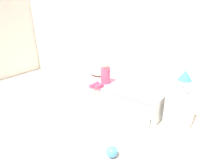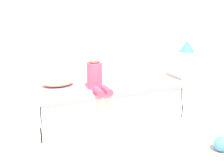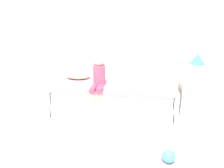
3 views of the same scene
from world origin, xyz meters
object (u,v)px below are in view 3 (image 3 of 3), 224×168
pillow (78,75)px  child_figure (99,74)px  nightstand (193,97)px  bed (114,95)px  table_lamp (197,60)px  toy_ball (169,156)px

pillow → child_figure: bearing=-37.3°
nightstand → child_figure: size_ratio=1.18×
bed → child_figure: 0.56m
table_lamp → pillow: table_lamp is taller
bed → pillow: (-0.65, 0.10, 0.32)m
child_figure → pillow: 0.56m
pillow → table_lamp: bearing=-4.2°
nightstand → pillow: 2.02m
nightstand → toy_ball: nightstand is taller
child_figure → toy_ball: (1.04, -1.20, -0.62)m
table_lamp → child_figure: size_ratio=0.88×
nightstand → pillow: (-2.00, 0.15, 0.26)m
child_figure → pillow: bearing=142.7°
bed → pillow: size_ratio=4.80×
child_figure → toy_ball: child_figure is taller
nightstand → child_figure: child_figure is taller
bed → child_figure: size_ratio=4.14×
child_figure → pillow: child_figure is taller
child_figure → toy_ball: 1.70m
table_lamp → toy_ball: 1.71m
pillow → toy_ball: (1.47, -1.52, -0.48)m
bed → nightstand: (1.35, -0.05, 0.05)m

